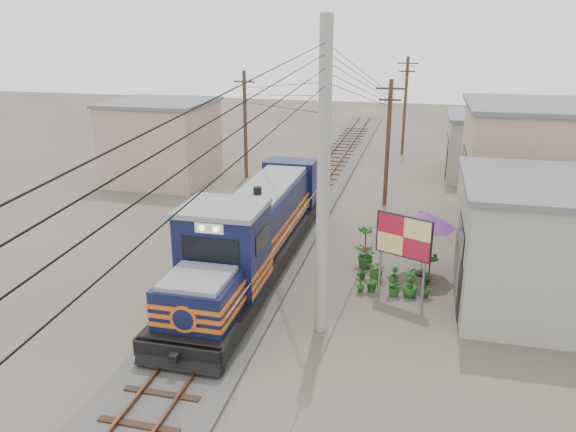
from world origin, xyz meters
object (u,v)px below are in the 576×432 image
(locomotive, at_px, (254,234))
(market_umbrella, at_px, (425,219))
(billboard, at_px, (404,239))
(vendor, at_px, (420,231))

(locomotive, bearing_deg, market_umbrella, 10.91)
(locomotive, distance_m, billboard, 6.14)
(market_umbrella, xyz_separation_m, vendor, (-0.14, 2.77, -1.48))
(billboard, bearing_deg, market_umbrella, 98.62)
(market_umbrella, bearing_deg, billboard, -105.98)
(locomotive, bearing_deg, billboard, -11.70)
(locomotive, relative_size, billboard, 4.61)
(billboard, relative_size, vendor, 1.82)
(billboard, bearing_deg, vendor, 108.32)
(locomotive, xyz_separation_m, vendor, (6.55, 4.06, -0.76))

